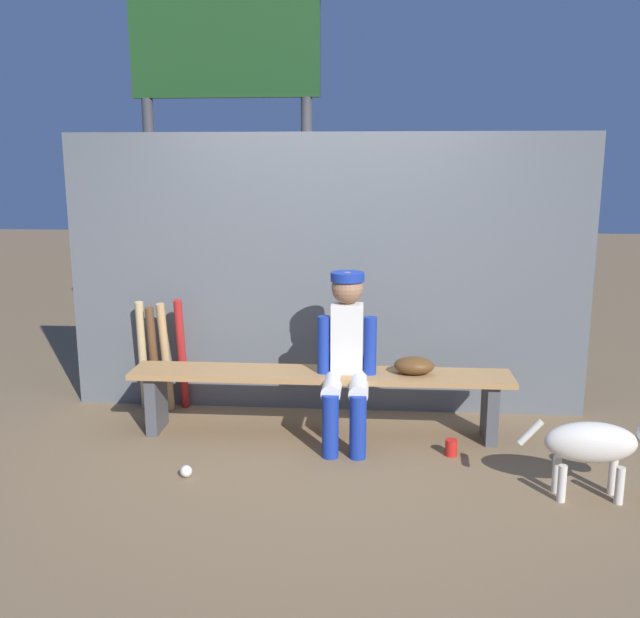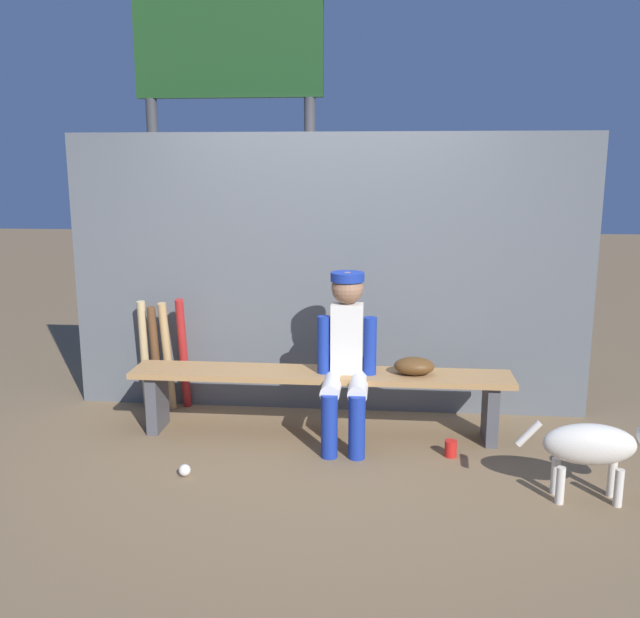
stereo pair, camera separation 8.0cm
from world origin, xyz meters
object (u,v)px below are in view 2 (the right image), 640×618
(bat_wood_dark, at_px, (156,359))
(bat_wood_natural, at_px, (145,355))
(cup_on_ground, at_px, (451,449))
(player_seated, at_px, (346,352))
(bat_wood_tan, at_px, (167,357))
(scoreboard, at_px, (236,98))
(dugout_bench, at_px, (320,385))
(baseball_glove, at_px, (414,366))
(bat_aluminum_red, at_px, (183,354))
(dog, at_px, (600,445))
(cup_on_bench, at_px, (360,363))
(baseball, at_px, (185,470))

(bat_wood_dark, xyz_separation_m, bat_wood_natural, (-0.10, 0.05, 0.02))
(cup_on_ground, bearing_deg, player_seated, 165.39)
(bat_wood_tan, distance_m, scoreboard, 2.39)
(dugout_bench, distance_m, baseball_glove, 0.67)
(dugout_bench, height_order, bat_aluminum_red, bat_aluminum_red)
(scoreboard, distance_m, dog, 4.13)
(bat_wood_natural, height_order, scoreboard, scoreboard)
(dog, bearing_deg, bat_wood_tan, 157.47)
(baseball_glove, height_order, bat_wood_tan, bat_wood_tan)
(bat_wood_natural, xyz_separation_m, cup_on_bench, (1.70, -0.38, 0.09))
(baseball, bearing_deg, bat_wood_dark, 115.73)
(player_seated, bearing_deg, baseball_glove, 13.56)
(player_seated, distance_m, bat_wood_natural, 1.71)
(bat_wood_natural, relative_size, scoreboard, 0.24)
(cup_on_bench, bearing_deg, player_seated, -119.47)
(player_seated, relative_size, baseball, 15.90)
(bat_wood_tan, bearing_deg, player_seated, -18.78)
(cup_on_ground, relative_size, dog, 0.13)
(dugout_bench, height_order, baseball_glove, baseball_glove)
(dugout_bench, height_order, cup_on_bench, cup_on_bench)
(cup_on_bench, xyz_separation_m, dog, (1.39, -0.88, -0.19))
(bat_wood_natural, xyz_separation_m, dog, (3.09, -1.26, -0.10))
(bat_aluminum_red, xyz_separation_m, dog, (2.77, -1.24, -0.12))
(baseball_glove, xyz_separation_m, baseball, (-1.42, -0.75, -0.49))
(scoreboard, bearing_deg, bat_wood_dark, -108.99)
(player_seated, relative_size, scoreboard, 0.33)
(bat_aluminum_red, distance_m, cup_on_bench, 1.43)
(baseball_glove, relative_size, bat_aluminum_red, 0.31)
(cup_on_ground, xyz_separation_m, cup_on_bench, (-0.62, 0.34, 0.47))
(baseball_glove, bearing_deg, baseball, -152.27)
(player_seated, relative_size, bat_aluminum_red, 1.30)
(dugout_bench, bearing_deg, bat_wood_tan, 163.31)
(player_seated, height_order, bat_aluminum_red, player_seated)
(bat_wood_natural, bearing_deg, dugout_bench, -16.80)
(bat_wood_dark, distance_m, cup_on_ground, 2.34)
(bat_wood_dark, bearing_deg, dugout_bench, -16.18)
(bat_wood_dark, relative_size, dog, 0.99)
(baseball, bearing_deg, bat_aluminum_red, 105.96)
(baseball_glove, height_order, cup_on_ground, baseball_glove)
(bat_wood_tan, distance_m, cup_on_ground, 2.24)
(player_seated, height_order, dog, player_seated)
(bat_aluminum_red, distance_m, bat_wood_tan, 0.12)
(bat_wood_tan, distance_m, bat_wood_dark, 0.10)
(bat_wood_dark, bearing_deg, baseball_glove, -10.97)
(bat_wood_natural, relative_size, cup_on_ground, 7.86)
(bat_wood_tan, xyz_separation_m, dog, (2.89, -1.20, -0.10))
(baseball, relative_size, cup_on_bench, 0.67)
(cup_on_bench, distance_m, dog, 1.66)
(player_seated, distance_m, cup_on_bench, 0.22)
(bat_wood_dark, height_order, scoreboard, scoreboard)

